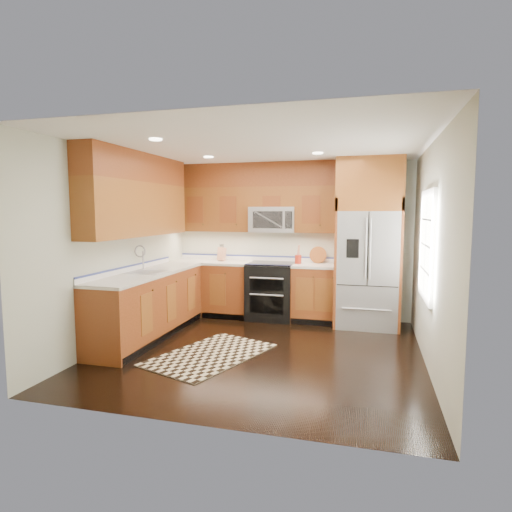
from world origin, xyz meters
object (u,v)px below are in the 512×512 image
(rug, at_px, (211,355))
(knife_block, at_px, (222,254))
(refrigerator, at_px, (368,243))
(utensil_crock, at_px, (298,257))
(range, at_px, (271,291))

(rug, bearing_deg, knife_block, 125.66)
(refrigerator, xyz_separation_m, utensil_crock, (-1.11, 0.09, -0.26))
(range, height_order, knife_block, knife_block)
(refrigerator, relative_size, rug, 1.62)
(rug, relative_size, knife_block, 5.50)
(refrigerator, xyz_separation_m, rug, (-1.87, -1.94, -1.30))
(rug, bearing_deg, refrigerator, 65.95)
(rug, height_order, knife_block, knife_block)
(range, bearing_deg, utensil_crock, 7.25)
(knife_block, xyz_separation_m, utensil_crock, (1.35, -0.06, -0.01))
(range, distance_m, knife_block, 1.09)
(rug, xyz_separation_m, utensil_crock, (0.76, 2.03, 1.04))
(range, height_order, utensil_crock, utensil_crock)
(range, distance_m, rug, 2.06)
(range, bearing_deg, knife_block, 172.71)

